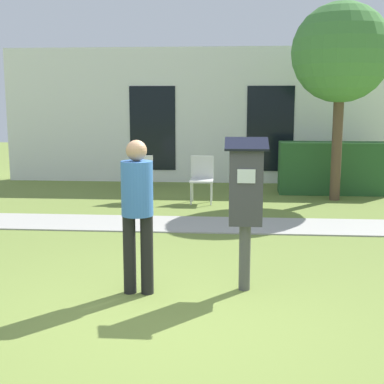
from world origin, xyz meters
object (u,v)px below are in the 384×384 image
(outdoor_chair_left, at_px, (141,175))
(outdoor_chair_middle, at_px, (202,175))
(parking_meter, at_px, (246,194))
(person_standing, at_px, (137,205))

(outdoor_chair_left, relative_size, outdoor_chair_middle, 1.00)
(outdoor_chair_left, distance_m, outdoor_chair_middle, 1.19)
(outdoor_chair_middle, bearing_deg, parking_meter, -59.08)
(person_standing, height_order, outdoor_chair_left, person_standing)
(parking_meter, height_order, outdoor_chair_left, parking_meter)
(outdoor_chair_left, height_order, outdoor_chair_middle, same)
(parking_meter, height_order, outdoor_chair_middle, parking_meter)
(outdoor_chair_left, xyz_separation_m, outdoor_chair_middle, (1.19, 0.02, 0.00))
(parking_meter, xyz_separation_m, outdoor_chair_left, (-1.94, 4.82, -0.49))
(parking_meter, bearing_deg, person_standing, -169.88)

